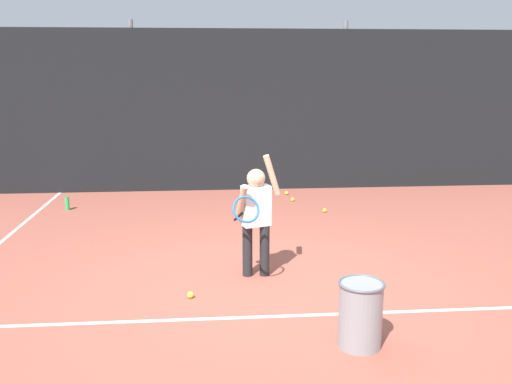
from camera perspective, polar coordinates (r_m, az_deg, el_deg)
ground_plane at (r=5.87m, az=0.97°, el=-9.76°), size 20.00×20.00×0.00m
court_line_baseline at (r=5.20m, az=1.79°, el=-12.89°), size 9.00×0.05×0.00m
back_fence_windscreen at (r=10.15m, az=-1.64°, el=8.44°), size 11.90×0.08×2.94m
fence_post_1 at (r=10.28m, az=-12.61°, el=8.62°), size 0.09×0.09×3.09m
fence_post_2 at (r=10.48m, az=9.08°, el=8.84°), size 0.09×0.09×3.09m
tennis_player at (r=5.89m, az=-0.04°, el=-2.19°), size 0.59×0.72×1.35m
ball_hopper at (r=4.67m, az=10.88°, el=-12.38°), size 0.38×0.38×0.56m
water_bottle at (r=9.34m, az=-19.17°, el=-1.14°), size 0.07×0.07×0.22m
tennis_ball_0 at (r=8.76m, az=7.20°, el=-1.92°), size 0.07×0.07×0.07m
tennis_ball_1 at (r=9.43m, az=3.85°, el=-0.79°), size 0.07×0.07×0.07m
tennis_ball_2 at (r=9.91m, az=3.22°, el=-0.11°), size 0.07×0.07×0.07m
tennis_ball_3 at (r=5.60m, az=-6.87°, el=-10.66°), size 0.07×0.07×0.07m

